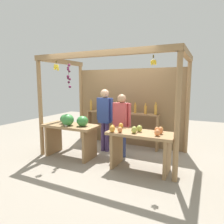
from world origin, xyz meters
The scene contains 7 objects.
ground_plane centered at (0.00, 0.00, 0.00)m, with size 12.00×12.00×0.00m, color gray.
market_stall centered at (-0.01, 0.44, 1.42)m, with size 3.42×1.88×2.49m.
fruit_counter_left centered at (-0.88, -0.68, 0.71)m, with size 1.39×0.65×1.09m.
fruit_counter_right centered at (0.90, -0.67, 0.62)m, with size 1.40×0.65×0.96m.
bottle_shelf_unit centered at (-0.12, 0.66, 0.81)m, with size 2.20×0.22×1.34m.
vendor_man centered at (-0.33, 0.06, 1.01)m, with size 0.48×0.23×1.67m.
vendor_woman centered at (0.24, -0.13, 0.93)m, with size 0.48×0.21×1.56m.
Camera 1 is at (2.15, -4.59, 1.81)m, focal length 32.24 mm.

